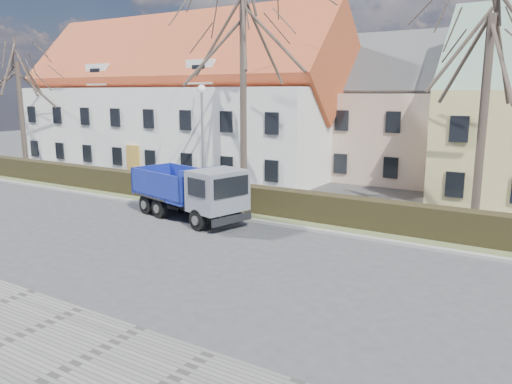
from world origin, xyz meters
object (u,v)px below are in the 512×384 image
Objects in this scene: dump_truck at (185,190)px; cart_frame at (178,205)px; streetlight at (203,143)px; parked_car_a at (223,176)px.

dump_truck reaches higher than cart_frame.
streetlight is at bearing 129.39° from dump_truck.
cart_frame is at bearing 161.55° from dump_truck.
dump_truck is 9.39× the size of cart_frame.
dump_truck is 8.31m from parked_car_a.
streetlight is at bearing 101.25° from cart_frame.
streetlight is 4.01m from cart_frame.
cart_frame is (-1.05, 0.68, -1.00)m from dump_truck.
cart_frame is 7.28m from parked_car_a.
cart_frame is (0.55, -2.77, -2.86)m from streetlight.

